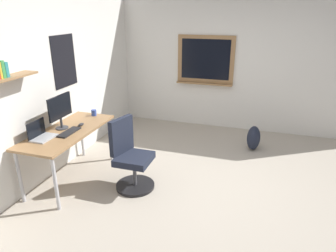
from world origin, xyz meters
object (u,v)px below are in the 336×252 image
keyboard (69,132)px  computer_mouse (81,124)px  laptop (41,134)px  monitor_primary (60,110)px  backpack (253,138)px  coffee_mug (94,113)px  office_chair (130,159)px  desk (68,135)px

keyboard → computer_mouse: size_ratio=3.56×
laptop → computer_mouse: laptop is taller
laptop → monitor_primary: bearing=-7.4°
monitor_primary → backpack: monitor_primary is taller
computer_mouse → backpack: size_ratio=0.25×
monitor_primary → coffee_mug: 0.66m
monitor_primary → backpack: size_ratio=1.12×
laptop → computer_mouse: bearing=-23.1°
computer_mouse → office_chair: bearing=-100.1°
computer_mouse → coffee_mug: coffee_mug is taller
office_chair → monitor_primary: bearing=91.6°
keyboard → coffee_mug: coffee_mug is taller
coffee_mug → computer_mouse: bearing=-173.4°
laptop → monitor_primary: size_ratio=0.67×
laptop → backpack: (2.10, -2.54, -0.58)m
office_chair → keyboard: office_chair is taller
office_chair → coffee_mug: (0.58, 0.85, 0.37)m
computer_mouse → backpack: 2.84m
monitor_primary → coffee_mug: monitor_primary is taller
desk → computer_mouse: size_ratio=14.24×
laptop → coffee_mug: size_ratio=3.37×
keyboard → office_chair: bearing=-80.2°
coffee_mug → monitor_primary: bearing=167.7°
monitor_primary → backpack: bearing=-55.3°
laptop → keyboard: 0.35m
keyboard → coffee_mug: bearing=4.0°
keyboard → backpack: size_ratio=0.89×
computer_mouse → backpack: computer_mouse is taller
office_chair → backpack: (1.70, -1.51, -0.20)m
keyboard → computer_mouse: bearing=-0.0°
keyboard → backpack: 3.00m
desk → coffee_mug: size_ratio=16.10×
computer_mouse → coffee_mug: size_ratio=1.13×
office_chair → keyboard: (-0.14, 0.80, 0.34)m
desk → office_chair: size_ratio=1.56×
laptop → keyboard: size_ratio=0.84×
monitor_primary → office_chair: bearing=-88.4°
coffee_mug → backpack: bearing=-64.5°
monitor_primary → coffee_mug: size_ratio=5.04×
office_chair → backpack: size_ratio=2.29×
backpack → office_chair: bearing=138.4°
desk → computer_mouse: bearing=-21.1°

